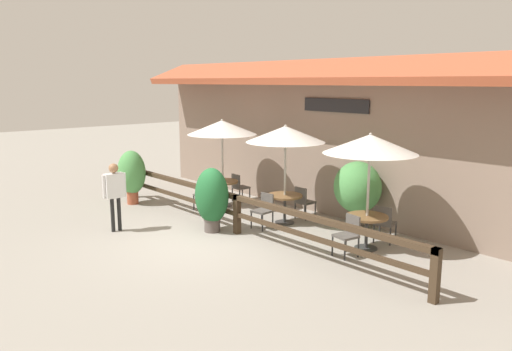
% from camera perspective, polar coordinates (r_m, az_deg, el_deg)
% --- Properties ---
extents(ground_plane, '(60.00, 60.00, 0.00)m').
position_cam_1_polar(ground_plane, '(11.54, -6.23, -7.62)').
color(ground_plane, gray).
extents(building_facade, '(14.28, 1.49, 4.23)m').
position_cam_1_polar(building_facade, '(13.81, 7.64, 4.58)').
color(building_facade, gray).
rests_on(building_facade, ground).
extents(patio_railing, '(10.40, 0.14, 0.95)m').
position_cam_1_polar(patio_railing, '(11.95, -2.18, -3.44)').
color(patio_railing, '#3D2D1E').
rests_on(patio_railing, ground).
extents(patio_umbrella_near, '(2.01, 2.01, 2.55)m').
position_cam_1_polar(patio_umbrella_near, '(14.40, -3.90, 5.49)').
color(patio_umbrella_near, '#B7B2A8').
rests_on(patio_umbrella_near, ground).
extents(dining_table_near, '(0.91, 0.91, 0.75)m').
position_cam_1_polar(dining_table_near, '(14.66, -3.81, -1.18)').
color(dining_table_near, brown).
rests_on(dining_table_near, ground).
extents(chair_near_streetside, '(0.42, 0.42, 0.87)m').
position_cam_1_polar(chair_near_streetside, '(14.27, -5.87, -2.00)').
color(chair_near_streetside, '#514C47').
rests_on(chair_near_streetside, ground).
extents(chair_near_wallside, '(0.44, 0.44, 0.87)m').
position_cam_1_polar(chair_near_wallside, '(15.13, -1.93, -1.23)').
color(chair_near_wallside, '#514C47').
rests_on(chair_near_wallside, ground).
extents(patio_umbrella_middle, '(2.01, 2.01, 2.55)m').
position_cam_1_polar(patio_umbrella_middle, '(12.57, 3.39, 4.73)').
color(patio_umbrella_middle, '#B7B2A8').
rests_on(patio_umbrella_middle, ground).
extents(dining_table_middle, '(0.91, 0.91, 0.75)m').
position_cam_1_polar(dining_table_middle, '(12.86, 3.31, -2.87)').
color(dining_table_middle, brown).
rests_on(dining_table_middle, ground).
extents(chair_middle_streetside, '(0.46, 0.46, 0.87)m').
position_cam_1_polar(chair_middle_streetside, '(12.46, 0.90, -3.83)').
color(chair_middle_streetside, '#514C47').
rests_on(chair_middle_streetside, ground).
extents(chair_middle_wallside, '(0.42, 0.42, 0.87)m').
position_cam_1_polar(chair_middle_wallside, '(13.34, 5.47, -2.89)').
color(chair_middle_wallside, '#514C47').
rests_on(chair_middle_wallside, ground).
extents(patio_umbrella_far, '(2.01, 2.01, 2.55)m').
position_cam_1_polar(patio_umbrella_far, '(10.81, 12.92, 3.50)').
color(patio_umbrella_far, '#B7B2A8').
rests_on(patio_umbrella_far, ground).
extents(dining_table_far, '(0.91, 0.91, 0.75)m').
position_cam_1_polar(dining_table_far, '(11.15, 12.55, -5.25)').
color(dining_table_far, brown).
rests_on(dining_table_far, ground).
extents(chair_far_streetside, '(0.48, 0.48, 0.87)m').
position_cam_1_polar(chair_far_streetside, '(10.67, 10.49, -6.52)').
color(chair_far_streetside, '#514C47').
rests_on(chair_far_streetside, ground).
extents(chair_far_wallside, '(0.51, 0.51, 0.87)m').
position_cam_1_polar(chair_far_wallside, '(11.69, 14.47, -5.16)').
color(chair_far_wallside, '#514C47').
rests_on(chair_far_wallside, ground).
extents(potted_plant_corner_fern, '(0.89, 0.80, 1.61)m').
position_cam_1_polar(potted_plant_corner_fern, '(15.26, -14.03, 0.22)').
color(potted_plant_corner_fern, '#9E4C33').
rests_on(potted_plant_corner_fern, ground).
extents(potted_plant_tall_tropical, '(0.87, 0.78, 1.58)m').
position_cam_1_polar(potted_plant_tall_tropical, '(12.11, -5.08, -2.48)').
color(potted_plant_tall_tropical, '#564C47').
rests_on(potted_plant_tall_tropical, ground).
extents(potted_plant_broad_leaf, '(1.22, 1.09, 1.69)m').
position_cam_1_polar(potted_plant_broad_leaf, '(12.54, 11.52, -1.37)').
color(potted_plant_broad_leaf, '#564C47').
rests_on(potted_plant_broad_leaf, ground).
extents(pedestrian, '(0.23, 0.59, 1.68)m').
position_cam_1_polar(pedestrian, '(12.53, -15.87, -1.39)').
color(pedestrian, black).
rests_on(pedestrian, ground).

